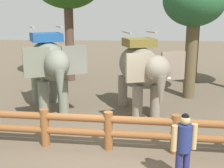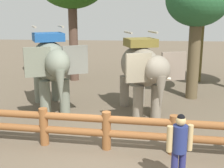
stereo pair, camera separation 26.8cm
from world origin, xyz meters
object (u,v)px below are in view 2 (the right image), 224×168
Objects in this scene: log_fence at (106,128)px; elephant_near_left at (51,64)px; tourist_woman_in_black at (179,145)px; tree_far_right at (197,3)px; elephant_center at (142,69)px.

elephant_near_left is at bearing 127.10° from log_fence.
log_fence is at bearing 137.61° from tourist_woman_in_black.
tree_far_right is (3.08, 5.13, 3.32)m from log_fence.
elephant_near_left reaches higher than elephant_center.
log_fence is 4.54× the size of tourist_woman_in_black.
tree_far_right reaches higher than tourist_woman_in_black.
elephant_center is at bearing -3.62° from elephant_near_left.
elephant_center is (3.34, -0.21, -0.09)m from elephant_near_left.
tree_far_right is (1.39, 6.67, 3.01)m from tourist_woman_in_black.
tourist_woman_in_black is (4.09, -4.72, -0.82)m from elephant_near_left.
elephant_near_left is at bearing 176.38° from elephant_center.
elephant_center is at bearing 72.42° from log_fence.
tree_far_right is at bearing 58.96° from log_fence.
tourist_woman_in_black is at bearing -49.07° from elephant_near_left.
log_fence is 1.41× the size of tree_far_right.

